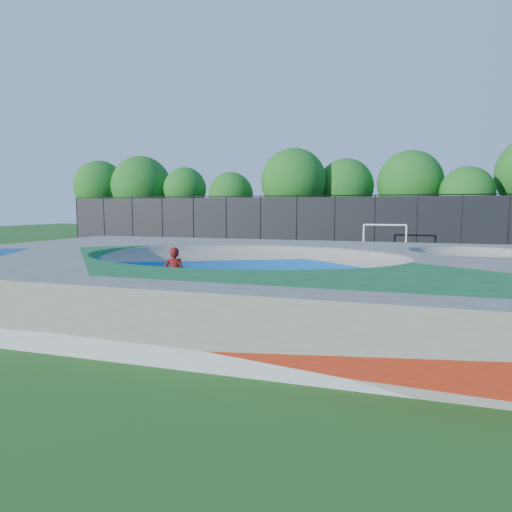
{
  "coord_description": "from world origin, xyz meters",
  "views": [
    {
      "loc": [
        5.13,
        -14.43,
        3.03
      ],
      "look_at": [
        -0.53,
        3.0,
        1.1
      ],
      "focal_mm": 32.0,
      "sensor_mm": 36.0,
      "label": 1
    }
  ],
  "objects": [
    {
      "name": "soccer_goal",
      "position": [
        3.88,
        18.15,
        1.34
      ],
      "size": [
        2.94,
        0.12,
        1.94
      ],
      "color": "white",
      "rests_on": "ground"
    },
    {
      "name": "skateboard",
      "position": [
        -1.78,
        -1.57,
        0.03
      ],
      "size": [
        0.81,
        0.41,
        0.05
      ],
      "primitive_type": "cube",
      "rotation": [
        0.0,
        0.0,
        0.26
      ],
      "color": "black",
      "rests_on": "ground"
    },
    {
      "name": "skater",
      "position": [
        -1.78,
        -1.57,
        0.9
      ],
      "size": [
        0.74,
        0.58,
        1.8
      ],
      "primitive_type": "imported",
      "rotation": [
        0.0,
        0.0,
        3.4
      ],
      "color": "red",
      "rests_on": "ground"
    },
    {
      "name": "treeline",
      "position": [
        -1.4,
        25.73,
        5.09
      ],
      "size": [
        51.74,
        7.71,
        8.72
      ],
      "color": "#4A3525",
      "rests_on": "ground"
    },
    {
      "name": "skate_deck",
      "position": [
        0.0,
        0.0,
        0.75
      ],
      "size": [
        22.0,
        14.0,
        1.5
      ],
      "primitive_type": "cube",
      "color": "gray",
      "rests_on": "ground"
    },
    {
      "name": "fence",
      "position": [
        0.0,
        21.0,
        2.1
      ],
      "size": [
        48.09,
        0.09,
        4.04
      ],
      "color": "black",
      "rests_on": "ground"
    },
    {
      "name": "ground",
      "position": [
        0.0,
        0.0,
        0.0
      ],
      "size": [
        120.0,
        120.0,
        0.0
      ],
      "primitive_type": "plane",
      "color": "#1D5116",
      "rests_on": "ground"
    }
  ]
}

